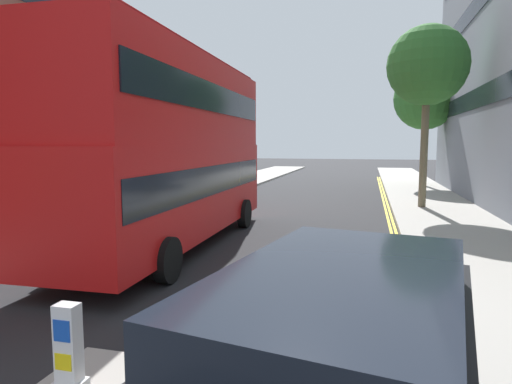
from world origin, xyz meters
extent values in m
cube|color=#9E9991|center=(6.50, 16.00, 0.07)|extent=(4.00, 80.00, 0.14)
cube|color=#9E9991|center=(-6.50, 16.00, 0.07)|extent=(4.00, 80.00, 0.14)
cube|color=yellow|center=(4.40, 14.00, 0.00)|extent=(0.10, 56.00, 0.01)
cube|color=yellow|center=(4.24, 14.00, 0.00)|extent=(0.10, 56.00, 0.01)
cube|color=white|center=(0.00, 3.96, 0.73)|extent=(0.28, 0.20, 0.95)
cube|color=blue|center=(0.00, 3.86, 0.92)|extent=(0.22, 0.01, 0.26)
cube|color=yellow|center=(0.00, 3.86, 0.54)|extent=(0.22, 0.01, 0.20)
cube|color=red|center=(-2.18, 11.73, 1.74)|extent=(2.71, 10.85, 2.60)
cube|color=red|center=(-2.18, 11.73, 4.29)|extent=(2.66, 10.63, 2.50)
cube|color=black|center=(-2.18, 11.73, 2.04)|extent=(2.73, 10.42, 0.84)
cube|color=black|center=(-2.18, 11.73, 4.39)|extent=(2.72, 10.20, 0.80)
cube|color=yellow|center=(-2.28, 17.11, 3.29)|extent=(2.00, 0.10, 0.44)
cube|color=maroon|center=(-2.18, 11.73, 5.59)|extent=(2.44, 9.76, 0.10)
cylinder|color=black|center=(-3.49, 15.05, 0.52)|extent=(0.32, 1.05, 1.04)
cylinder|color=black|center=(-0.99, 15.10, 0.52)|extent=(0.32, 1.05, 1.04)
cylinder|color=black|center=(-3.36, 8.35, 0.52)|extent=(0.32, 1.05, 1.04)
cylinder|color=black|center=(-0.86, 8.40, 0.52)|extent=(0.32, 1.05, 1.04)
cube|color=black|center=(3.23, 3.11, 1.74)|extent=(2.24, 3.32, 0.76)
cylinder|color=black|center=(2.58, 4.56, 0.34)|extent=(0.34, 0.71, 0.68)
cylinder|color=#6B6047|center=(7.15, 32.90, 2.54)|extent=(0.32, 0.32, 4.79)
cylinder|color=#6B6047|center=(7.83, 32.98, 5.41)|extent=(0.30, 1.42, 1.04)
cylinder|color=#6B6047|center=(7.23, 33.30, 5.22)|extent=(0.89, 0.30, 0.67)
cylinder|color=#6B6047|center=(6.78, 33.06, 5.22)|extent=(0.46, 0.84, 0.66)
cylinder|color=#6B6047|center=(6.82, 32.67, 5.21)|extent=(0.58, 0.78, 0.65)
cylinder|color=#6B6047|center=(7.18, 32.16, 5.45)|extent=(1.52, 0.19, 1.11)
sphere|color=#33702D|center=(7.15, 32.90, 6.23)|extent=(4.34, 4.34, 4.34)
cylinder|color=#6B6047|center=(5.88, 21.40, 2.84)|extent=(0.34, 0.34, 5.40)
cylinder|color=#6B6047|center=(6.31, 21.32, 5.85)|extent=(0.29, 0.94, 0.70)
cylinder|color=#6B6047|center=(5.77, 22.01, 5.97)|extent=(1.29, 0.34, 0.95)
cylinder|color=#6B6047|center=(5.44, 21.39, 5.85)|extent=(0.13, 0.93, 0.70)
cylinder|color=#6B6047|center=(5.82, 20.86, 5.92)|extent=(1.13, 0.24, 0.84)
sphere|color=#33702D|center=(5.88, 21.40, 6.63)|extent=(3.61, 3.61, 3.61)
cube|color=black|center=(8.48, 22.29, 5.32)|extent=(0.04, 24.64, 1.00)
camera|label=1|loc=(3.40, -0.30, 3.09)|focal=30.78mm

